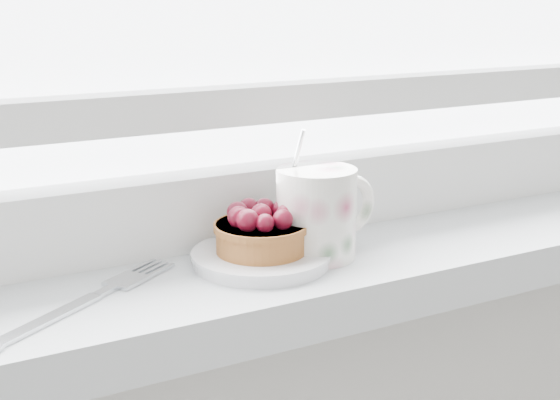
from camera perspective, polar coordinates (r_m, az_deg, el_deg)
saucer at (r=0.69m, az=-1.37°, el=-4.24°), size 0.12×0.12×0.01m
raspberry_tart at (r=0.68m, az=-1.40°, el=-2.22°), size 0.08×0.08×0.04m
floral_mug at (r=0.70m, az=2.84°, el=-0.79°), size 0.11×0.08×0.12m
fork at (r=0.62m, az=-14.40°, el=-7.34°), size 0.19×0.13×0.00m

